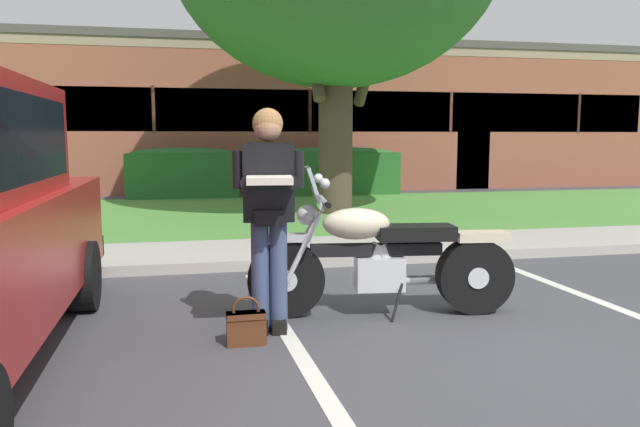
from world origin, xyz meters
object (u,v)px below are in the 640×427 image
(motorcycle, at_px, (391,258))
(hedge_left, at_px, (183,172))
(hedge_center_left, at_px, (331,170))
(brick_building, at_px, (284,119))
(handbag, at_px, (246,325))
(rider_person, at_px, (269,202))

(motorcycle, relative_size, hedge_left, 0.86)
(hedge_center_left, height_order, brick_building, brick_building)
(motorcycle, relative_size, brick_building, 0.09)
(brick_building, bearing_deg, hedge_center_left, -87.31)
(handbag, bearing_deg, hedge_left, 93.00)
(motorcycle, xyz_separation_m, rider_person, (-1.05, -0.23, 0.52))
(hedge_center_left, bearing_deg, brick_building, 92.69)
(motorcycle, bearing_deg, rider_person, -167.48)
(motorcycle, xyz_separation_m, hedge_left, (-1.81, 10.04, 0.16))
(motorcycle, bearing_deg, brick_building, 84.55)
(rider_person, xyz_separation_m, handbag, (-0.21, -0.27, -0.86))
(hedge_left, relative_size, brick_building, 0.11)
(handbag, xyz_separation_m, hedge_center_left, (3.07, 10.54, 0.51))
(hedge_center_left, distance_m, brick_building, 6.13)
(handbag, relative_size, brick_building, 0.02)
(rider_person, xyz_separation_m, hedge_left, (-0.76, 10.28, -0.36))
(rider_person, height_order, brick_building, brick_building)
(rider_person, relative_size, hedge_left, 0.66)
(handbag, bearing_deg, brick_building, 80.41)
(hedge_left, bearing_deg, motorcycle, -79.76)
(motorcycle, xyz_separation_m, brick_building, (1.53, 15.99, 1.59))
(motorcycle, height_order, hedge_left, motorcycle)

